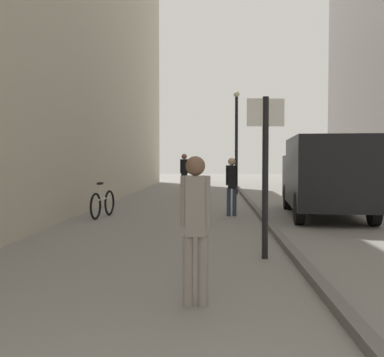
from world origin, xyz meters
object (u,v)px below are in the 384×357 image
Objects in this scene: street_sign_post at (265,163)px; pedestrian_far_crossing at (232,182)px; bicycle_leaning at (103,204)px; pedestrian_mid_block at (184,171)px; delivery_van at (325,174)px; pedestrian_main_foreground at (195,220)px; lamp_post at (236,135)px.

pedestrian_far_crossing is at bearing -92.46° from street_sign_post.
street_sign_post is 6.64m from bicycle_leaning.
pedestrian_mid_block reaches higher than pedestrian_far_crossing.
delivery_van is 3.06× the size of bicycle_leaning.
delivery_van is (2.61, 0.01, 0.24)m from pedestrian_far_crossing.
pedestrian_main_foreground is 0.34× the size of lamp_post.
pedestrian_far_crossing reaches higher than bicycle_leaning.
street_sign_post is at bearing -85.74° from pedestrian_far_crossing.
delivery_van is at bearing 1.30° from pedestrian_far_crossing.
pedestrian_mid_block is 1.06× the size of bicycle_leaning.
pedestrian_main_foreground is 0.88× the size of pedestrian_mid_block.
bicycle_leaning is at bearing -59.13° from street_sign_post.
lamp_post is at bearing -173.41° from pedestrian_mid_block.
pedestrian_far_crossing is 2.62m from delivery_van.
delivery_van is at bearing -76.48° from lamp_post.
lamp_post reaches higher than street_sign_post.
bicycle_leaning is (-1.74, -8.14, -0.69)m from pedestrian_mid_block.
street_sign_post reaches higher than pedestrian_far_crossing.
lamp_post is 2.70× the size of bicycle_leaning.
delivery_van reaches higher than pedestrian_main_foreground.
lamp_post is 10.26m from bicycle_leaning.
pedestrian_main_foreground is 17.02m from lamp_post.
pedestrian_main_foreground is 8.91m from delivery_van.
bicycle_leaning is (-2.87, 7.77, -0.56)m from pedestrian_main_foreground.
street_sign_post is at bearing 83.44° from pedestrian_mid_block.
pedestrian_main_foreground is 15.95m from pedestrian_mid_block.
pedestrian_mid_block is 0.39× the size of lamp_post.
pedestrian_main_foreground is at bearing -62.08° from bicycle_leaning.
pedestrian_mid_block is 8.35m from bicycle_leaning.
pedestrian_main_foreground is 0.63× the size of street_sign_post.
bicycle_leaning is (-3.57, -0.49, -0.57)m from pedestrian_far_crossing.
lamp_post is at bearing 107.82° from delivery_van.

